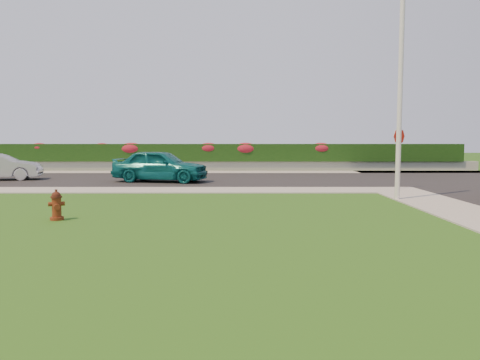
{
  "coord_description": "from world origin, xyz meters",
  "views": [
    {
      "loc": [
        0.9,
        -9.08,
        2.0
      ],
      "look_at": [
        0.92,
        3.46,
        0.9
      ],
      "focal_mm": 35.0,
      "sensor_mm": 36.0,
      "label": 1
    }
  ],
  "objects_px": {
    "utility_pole": "(400,98)",
    "stop_sign": "(399,144)",
    "fire_hydrant": "(57,206)",
    "sedan_teal": "(160,166)"
  },
  "relations": [
    {
      "from": "utility_pole",
      "to": "stop_sign",
      "type": "height_order",
      "value": "utility_pole"
    },
    {
      "from": "fire_hydrant",
      "to": "utility_pole",
      "type": "relative_size",
      "value": 0.11
    },
    {
      "from": "sedan_teal",
      "to": "stop_sign",
      "type": "bearing_deg",
      "value": -94.63
    },
    {
      "from": "sedan_teal",
      "to": "stop_sign",
      "type": "distance_m",
      "value": 10.44
    },
    {
      "from": "sedan_teal",
      "to": "utility_pole",
      "type": "distance_m",
      "value": 11.12
    },
    {
      "from": "utility_pole",
      "to": "stop_sign",
      "type": "bearing_deg",
      "value": 71.03
    },
    {
      "from": "fire_hydrant",
      "to": "stop_sign",
      "type": "relative_size",
      "value": 0.31
    },
    {
      "from": "utility_pole",
      "to": "stop_sign",
      "type": "distance_m",
      "value": 3.76
    },
    {
      "from": "sedan_teal",
      "to": "fire_hydrant",
      "type": "bearing_deg",
      "value": -172.76
    },
    {
      "from": "sedan_teal",
      "to": "utility_pole",
      "type": "relative_size",
      "value": 0.65
    }
  ]
}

